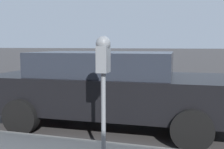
# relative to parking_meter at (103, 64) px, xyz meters

# --- Properties ---
(ground_plane) EXTENTS (220.00, 220.00, 0.00)m
(ground_plane) POSITION_rel_parking_meter_xyz_m (2.54, -0.53, -1.33)
(ground_plane) COLOR #3D3A3A
(parking_meter) EXTENTS (0.21, 0.19, 1.52)m
(parking_meter) POSITION_rel_parking_meter_xyz_m (0.00, 0.00, 0.00)
(parking_meter) COLOR gray
(parking_meter) RESTS_ON sidewalk
(car_black) EXTENTS (2.12, 4.71, 1.44)m
(car_black) POSITION_rel_parking_meter_xyz_m (1.64, 0.37, -0.56)
(car_black) COLOR black
(car_black) RESTS_ON ground_plane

